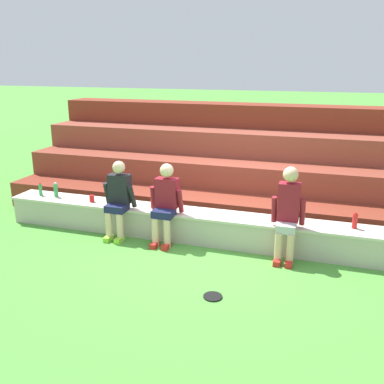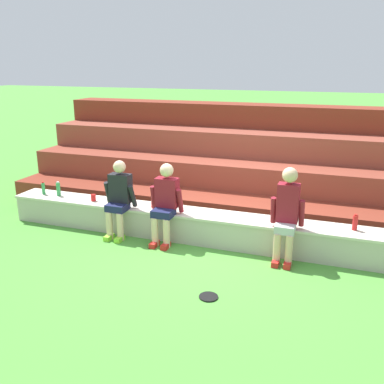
{
  "view_description": "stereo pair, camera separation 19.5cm",
  "coord_description": "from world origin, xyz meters",
  "px_view_note": "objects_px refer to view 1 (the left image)",
  "views": [
    {
      "loc": [
        1.7,
        -6.19,
        2.88
      ],
      "look_at": [
        -0.4,
        0.26,
        0.83
      ],
      "focal_mm": 40.36,
      "sensor_mm": 36.0,
      "label": 1
    },
    {
      "loc": [
        1.89,
        -6.13,
        2.88
      ],
      "look_at": [
        -0.4,
        0.26,
        0.83
      ],
      "focal_mm": 40.36,
      "sensor_mm": 36.0,
      "label": 2
    }
  ],
  "objects_px": {
    "water_bottle_center_gap": "(56,190)",
    "person_center": "(288,211)",
    "water_bottle_mid_left": "(153,201)",
    "plastic_cup_left_end": "(92,199)",
    "water_bottle_mid_right": "(41,190)",
    "water_bottle_near_left": "(355,221)",
    "person_far_left": "(118,197)",
    "frisbee": "(213,297)",
    "person_left_of_center": "(165,201)"
  },
  "relations": [
    {
      "from": "water_bottle_center_gap",
      "to": "frisbee",
      "type": "xyz_separation_m",
      "value": [
        3.5,
        -1.74,
        -0.61
      ]
    },
    {
      "from": "water_bottle_mid_left",
      "to": "person_far_left",
      "type": "bearing_deg",
      "value": -152.94
    },
    {
      "from": "water_bottle_mid_right",
      "to": "frisbee",
      "type": "xyz_separation_m",
      "value": [
        3.82,
        -1.72,
        -0.59
      ]
    },
    {
      "from": "water_bottle_center_gap",
      "to": "water_bottle_near_left",
      "type": "distance_m",
      "value": 5.2
    },
    {
      "from": "person_left_of_center",
      "to": "water_bottle_near_left",
      "type": "relative_size",
      "value": 5.38
    },
    {
      "from": "water_bottle_center_gap",
      "to": "water_bottle_near_left",
      "type": "relative_size",
      "value": 1.1
    },
    {
      "from": "person_center",
      "to": "frisbee",
      "type": "distance_m",
      "value": 1.79
    },
    {
      "from": "person_center",
      "to": "water_bottle_mid_right",
      "type": "xyz_separation_m",
      "value": [
        -4.56,
        0.27,
        -0.16
      ]
    },
    {
      "from": "water_bottle_center_gap",
      "to": "person_far_left",
      "type": "bearing_deg",
      "value": -11.6
    },
    {
      "from": "person_far_left",
      "to": "plastic_cup_left_end",
      "type": "relative_size",
      "value": 10.7
    },
    {
      "from": "person_left_of_center",
      "to": "person_center",
      "type": "relative_size",
      "value": 0.93
    },
    {
      "from": "water_bottle_mid_right",
      "to": "water_bottle_near_left",
      "type": "bearing_deg",
      "value": 0.6
    },
    {
      "from": "person_left_of_center",
      "to": "person_center",
      "type": "xyz_separation_m",
      "value": [
        1.96,
        -0.02,
        0.05
      ]
    },
    {
      "from": "water_bottle_mid_left",
      "to": "water_bottle_near_left",
      "type": "relative_size",
      "value": 1.1
    },
    {
      "from": "plastic_cup_left_end",
      "to": "frisbee",
      "type": "height_order",
      "value": "plastic_cup_left_end"
    },
    {
      "from": "person_center",
      "to": "water_bottle_center_gap",
      "type": "height_order",
      "value": "person_center"
    },
    {
      "from": "water_bottle_mid_right",
      "to": "frisbee",
      "type": "bearing_deg",
      "value": -24.24
    },
    {
      "from": "plastic_cup_left_end",
      "to": "water_bottle_mid_right",
      "type": "bearing_deg",
      "value": 177.74
    },
    {
      "from": "water_bottle_mid_right",
      "to": "plastic_cup_left_end",
      "type": "xyz_separation_m",
      "value": [
        1.11,
        -0.04,
        -0.05
      ]
    },
    {
      "from": "person_center",
      "to": "plastic_cup_left_end",
      "type": "distance_m",
      "value": 3.47
    },
    {
      "from": "person_far_left",
      "to": "water_bottle_center_gap",
      "type": "height_order",
      "value": "person_far_left"
    },
    {
      "from": "water_bottle_center_gap",
      "to": "plastic_cup_left_end",
      "type": "xyz_separation_m",
      "value": [
        0.79,
        -0.07,
        -0.07
      ]
    },
    {
      "from": "person_far_left",
      "to": "frisbee",
      "type": "xyz_separation_m",
      "value": [
        2.06,
        -1.44,
        -0.7
      ]
    },
    {
      "from": "person_center",
      "to": "water_bottle_center_gap",
      "type": "relative_size",
      "value": 5.28
    },
    {
      "from": "water_bottle_center_gap",
      "to": "water_bottle_mid_right",
      "type": "relative_size",
      "value": 1.12
    },
    {
      "from": "water_bottle_near_left",
      "to": "plastic_cup_left_end",
      "type": "xyz_separation_m",
      "value": [
        -4.41,
        -0.1,
        -0.05
      ]
    },
    {
      "from": "water_bottle_mid_left",
      "to": "water_bottle_mid_right",
      "type": "xyz_separation_m",
      "value": [
        -2.27,
        0.01,
        -0.02
      ]
    },
    {
      "from": "person_left_of_center",
      "to": "water_bottle_mid_left",
      "type": "xyz_separation_m",
      "value": [
        -0.33,
        0.24,
        -0.1
      ]
    },
    {
      "from": "person_center",
      "to": "water_bottle_mid_right",
      "type": "height_order",
      "value": "person_center"
    },
    {
      "from": "water_bottle_center_gap",
      "to": "person_center",
      "type": "bearing_deg",
      "value": -3.97
    },
    {
      "from": "person_left_of_center",
      "to": "frisbee",
      "type": "relative_size",
      "value": 5.36
    },
    {
      "from": "person_far_left",
      "to": "water_bottle_mid_right",
      "type": "distance_m",
      "value": 1.78
    },
    {
      "from": "person_center",
      "to": "water_bottle_mid_left",
      "type": "xyz_separation_m",
      "value": [
        -2.29,
        0.26,
        -0.14
      ]
    },
    {
      "from": "water_bottle_mid_left",
      "to": "water_bottle_mid_right",
      "type": "height_order",
      "value": "water_bottle_mid_left"
    },
    {
      "from": "person_left_of_center",
      "to": "water_bottle_mid_right",
      "type": "height_order",
      "value": "person_left_of_center"
    },
    {
      "from": "water_bottle_near_left",
      "to": "water_bottle_mid_left",
      "type": "bearing_deg",
      "value": -178.78
    },
    {
      "from": "water_bottle_mid_right",
      "to": "water_bottle_center_gap",
      "type": "bearing_deg",
      "value": 3.87
    },
    {
      "from": "water_bottle_center_gap",
      "to": "water_bottle_mid_left",
      "type": "distance_m",
      "value": 1.95
    },
    {
      "from": "water_bottle_mid_left",
      "to": "plastic_cup_left_end",
      "type": "relative_size",
      "value": 2.21
    },
    {
      "from": "water_bottle_center_gap",
      "to": "water_bottle_mid_left",
      "type": "height_order",
      "value": "water_bottle_mid_left"
    },
    {
      "from": "person_center",
      "to": "water_bottle_mid_left",
      "type": "relative_size",
      "value": 5.24
    },
    {
      "from": "water_bottle_near_left",
      "to": "plastic_cup_left_end",
      "type": "height_order",
      "value": "water_bottle_near_left"
    },
    {
      "from": "person_left_of_center",
      "to": "water_bottle_center_gap",
      "type": "distance_m",
      "value": 2.3
    },
    {
      "from": "plastic_cup_left_end",
      "to": "person_left_of_center",
      "type": "bearing_deg",
      "value": -8.08
    },
    {
      "from": "water_bottle_near_left",
      "to": "person_far_left",
      "type": "bearing_deg",
      "value": -174.96
    },
    {
      "from": "person_center",
      "to": "plastic_cup_left_end",
      "type": "height_order",
      "value": "person_center"
    },
    {
      "from": "person_far_left",
      "to": "frisbee",
      "type": "height_order",
      "value": "person_far_left"
    },
    {
      "from": "plastic_cup_left_end",
      "to": "water_bottle_mid_left",
      "type": "bearing_deg",
      "value": 1.61
    },
    {
      "from": "person_far_left",
      "to": "water_bottle_near_left",
      "type": "xyz_separation_m",
      "value": [
        3.76,
        0.33,
        -0.1
      ]
    },
    {
      "from": "person_center",
      "to": "water_bottle_near_left",
      "type": "xyz_separation_m",
      "value": [
        0.96,
        0.33,
        -0.16
      ]
    }
  ]
}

